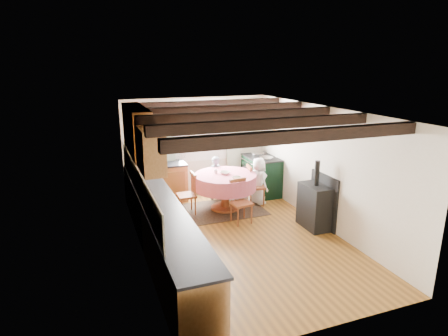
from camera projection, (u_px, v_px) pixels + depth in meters
name	position (u px, v px, depth m)	size (l,w,h in m)	color
floor	(239.00, 237.00, 7.16)	(3.60, 5.50, 0.00)	#8F5D20
ceiling	(240.00, 110.00, 6.51)	(3.60, 5.50, 0.00)	white
wall_back	(197.00, 146.00, 9.32)	(3.60, 0.00, 2.40)	silver
wall_front	(330.00, 241.00, 4.35)	(3.60, 0.00, 2.40)	silver
wall_left	(139.00, 187.00, 6.23)	(0.00, 5.50, 2.40)	silver
wall_right	(323.00, 167.00, 7.44)	(0.00, 5.50, 2.40)	silver
beam_a	(301.00, 136.00, 4.73)	(3.60, 0.16, 0.16)	black
beam_b	(266.00, 124.00, 5.63)	(3.60, 0.16, 0.16)	black
beam_c	(240.00, 116.00, 6.53)	(3.60, 0.16, 0.16)	black
beam_d	(220.00, 109.00, 7.44)	(3.60, 0.16, 0.16)	black
beam_e	(205.00, 104.00, 8.34)	(3.60, 0.16, 0.16)	black
splash_left	(138.00, 182.00, 6.51)	(0.02, 4.50, 0.55)	beige
splash_back	(157.00, 149.00, 8.96)	(1.40, 0.02, 0.55)	beige
base_cabinet_left	(159.00, 227.00, 6.54)	(0.60, 5.30, 0.88)	#A36E3C
base_cabinet_back	(158.00, 183.00, 8.90)	(1.30, 0.60, 0.88)	#A36E3C
worktop_left	(159.00, 202.00, 6.42)	(0.64, 5.30, 0.04)	black
worktop_back	(158.00, 165.00, 8.76)	(1.30, 0.64, 0.04)	black
wall_cabinet_glass	(137.00, 130.00, 7.17)	(0.34, 1.80, 0.90)	#A36E3C
wall_cabinet_solid	(150.00, 149.00, 5.83)	(0.34, 0.90, 0.70)	#A36E3C
window_frame	(200.00, 130.00, 9.23)	(1.34, 0.03, 1.54)	white
window_pane	(200.00, 130.00, 9.23)	(1.20, 0.01, 1.40)	white
curtain_left	(168.00, 153.00, 9.00)	(0.35, 0.10, 2.10)	#A1BB95
curtain_right	(234.00, 148.00, 9.57)	(0.35, 0.10, 2.10)	#A1BB95
curtain_rod	(201.00, 106.00, 8.99)	(0.03, 0.03, 2.00)	black
wall_picture	(270.00, 125.00, 9.37)	(0.04, 0.50, 0.60)	gold
wall_plate	(237.00, 124.00, 9.51)	(0.30, 0.30, 0.02)	silver
rug	(225.00, 209.00, 8.49)	(1.67, 1.30, 0.01)	black
dining_table	(225.00, 192.00, 8.38)	(1.37, 1.37, 0.83)	#C46485
chair_near	(241.00, 202.00, 7.67)	(0.39, 0.41, 0.91)	brown
chair_left	(186.00, 194.00, 8.12)	(0.40, 0.42, 0.92)	brown
chair_right	(256.00, 185.00, 8.68)	(0.40, 0.42, 0.94)	brown
aga_range	(261.00, 175.00, 9.39)	(0.69, 1.06, 0.98)	black
cast_iron_stove	(315.00, 195.00, 7.39)	(0.41, 0.69, 1.38)	black
child_far	(215.00, 178.00, 8.99)	(0.39, 0.26, 1.07)	#525C68
child_right	(258.00, 181.00, 8.72)	(0.54, 0.35, 1.10)	white
bowl_a	(225.00, 173.00, 8.29)	(0.22, 0.22, 0.05)	silver
bowl_b	(237.00, 178.00, 7.88)	(0.19, 0.19, 0.06)	silver
cup	(216.00, 172.00, 8.32)	(0.09, 0.09, 0.08)	silver
canister_tall	(142.00, 159.00, 8.69)	(0.15, 0.15, 0.27)	#262628
canister_wide	(162.00, 159.00, 8.81)	(0.19, 0.19, 0.22)	#262628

